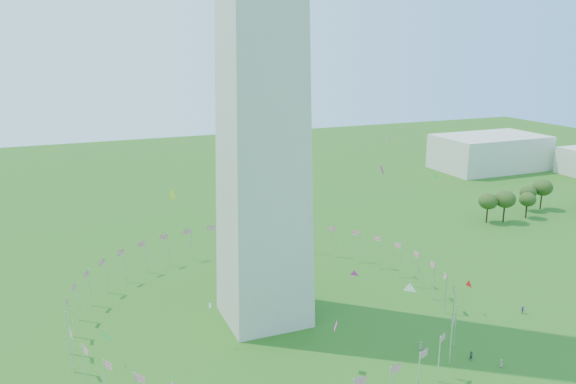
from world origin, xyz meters
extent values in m
cylinder|color=silver|center=(40.00, 50.00, 4.50)|extent=(0.24, 0.24, 9.00)
cylinder|color=silver|center=(39.39, 56.95, 4.50)|extent=(0.24, 0.24, 9.00)
cylinder|color=silver|center=(37.59, 63.68, 4.50)|extent=(0.24, 0.24, 9.00)
cylinder|color=silver|center=(34.64, 70.00, 4.50)|extent=(0.24, 0.24, 9.00)
cylinder|color=silver|center=(30.64, 75.71, 4.50)|extent=(0.24, 0.24, 9.00)
cylinder|color=silver|center=(25.71, 80.64, 4.50)|extent=(0.24, 0.24, 9.00)
cylinder|color=silver|center=(20.00, 84.64, 4.50)|extent=(0.24, 0.24, 9.00)
cylinder|color=silver|center=(13.68, 87.59, 4.50)|extent=(0.24, 0.24, 9.00)
cylinder|color=silver|center=(6.95, 89.39, 4.50)|extent=(0.24, 0.24, 9.00)
cylinder|color=silver|center=(0.00, 90.00, 4.50)|extent=(0.24, 0.24, 9.00)
cylinder|color=silver|center=(-6.95, 89.39, 4.50)|extent=(0.24, 0.24, 9.00)
cylinder|color=silver|center=(-13.68, 87.59, 4.50)|extent=(0.24, 0.24, 9.00)
cylinder|color=silver|center=(-20.00, 84.64, 4.50)|extent=(0.24, 0.24, 9.00)
cylinder|color=silver|center=(-25.71, 80.64, 4.50)|extent=(0.24, 0.24, 9.00)
cylinder|color=silver|center=(-30.64, 75.71, 4.50)|extent=(0.24, 0.24, 9.00)
cylinder|color=silver|center=(-34.64, 70.00, 4.50)|extent=(0.24, 0.24, 9.00)
cylinder|color=silver|center=(-37.59, 63.68, 4.50)|extent=(0.24, 0.24, 9.00)
cylinder|color=silver|center=(-39.39, 56.95, 4.50)|extent=(0.24, 0.24, 9.00)
cylinder|color=silver|center=(-40.00, 50.00, 4.50)|extent=(0.24, 0.24, 9.00)
cylinder|color=silver|center=(-39.39, 43.05, 4.50)|extent=(0.24, 0.24, 9.00)
cylinder|color=silver|center=(-37.59, 36.32, 4.50)|extent=(0.24, 0.24, 9.00)
cylinder|color=silver|center=(-34.64, 30.00, 4.50)|extent=(0.24, 0.24, 9.00)
cylinder|color=silver|center=(13.68, 12.41, 4.50)|extent=(0.24, 0.24, 9.00)
cylinder|color=silver|center=(20.00, 15.36, 4.50)|extent=(0.24, 0.24, 9.00)
cylinder|color=silver|center=(25.71, 19.36, 4.50)|extent=(0.24, 0.24, 9.00)
cylinder|color=silver|center=(30.64, 24.29, 4.50)|extent=(0.24, 0.24, 9.00)
cylinder|color=silver|center=(34.64, 30.00, 4.50)|extent=(0.24, 0.24, 9.00)
cylinder|color=silver|center=(37.59, 36.32, 4.50)|extent=(0.24, 0.24, 9.00)
cylinder|color=silver|center=(39.39, 43.05, 4.50)|extent=(0.24, 0.24, 9.00)
cube|color=beige|center=(150.00, 150.00, 8.00)|extent=(50.00, 30.00, 16.00)
imported|color=gray|center=(23.63, 25.50, 0.86)|extent=(0.90, 0.66, 1.72)
imported|color=#262626|center=(30.29, 18.81, 0.93)|extent=(0.74, 0.54, 1.85)
imported|color=#311B52|center=(53.59, 29.67, 0.86)|extent=(0.63, 1.11, 1.72)
imported|color=gray|center=(33.82, 14.73, 0.82)|extent=(0.75, 0.92, 1.64)
plane|color=#CC2699|center=(13.61, 34.80, 13.99)|extent=(1.32, 1.89, 2.00)
plane|color=yellow|center=(-22.68, 27.44, 35.76)|extent=(0.14, 1.80, 1.79)
plane|color=orange|center=(-41.29, 64.26, 23.66)|extent=(0.40, 1.48, 1.48)
plane|color=white|center=(-13.82, 42.57, 8.68)|extent=(1.17, 0.49, 1.19)
plane|color=#CC2699|center=(15.88, 29.97, 35.86)|extent=(1.84, 1.00, 1.91)
plane|color=#CC2699|center=(27.46, 46.13, 38.35)|extent=(0.97, 0.91, 1.30)
plane|color=red|center=(30.20, 21.06, 14.64)|extent=(0.18, 1.57, 1.58)
plane|color=#CC2699|center=(5.05, 25.96, 8.74)|extent=(1.73, 0.75, 1.76)
plane|color=green|center=(-33.19, 43.51, 5.74)|extent=(1.86, 2.11, 1.80)
plane|color=green|center=(34.15, 38.12, 31.24)|extent=(0.90, 0.61, 0.95)
plane|color=white|center=(16.52, 20.28, 16.51)|extent=(1.55, 2.39, 2.70)
ellipsoid|color=#36531B|center=(91.57, 84.53, 4.93)|extent=(6.31, 6.31, 9.86)
ellipsoid|color=#36531B|center=(97.05, 82.75, 5.33)|extent=(6.82, 6.82, 10.66)
ellipsoid|color=#36531B|center=(107.64, 83.47, 4.39)|extent=(5.63, 5.63, 8.79)
ellipsoid|color=#36531B|center=(114.14, 89.81, 4.50)|extent=(5.76, 5.76, 9.00)
ellipsoid|color=#36531B|center=(120.30, 89.41, 5.42)|extent=(6.94, 6.94, 10.84)
camera|label=1|loc=(-37.65, -55.33, 58.15)|focal=35.00mm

